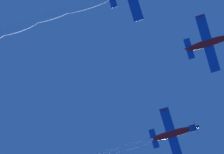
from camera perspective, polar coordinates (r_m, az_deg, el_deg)
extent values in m
ellipsoid|color=red|center=(71.65, 12.73, 4.44)|extent=(3.62, 7.53, 1.43)
cube|color=#194CB2|center=(71.43, 12.59, 4.36)|extent=(9.56, 4.49, 1.03)
ellipsoid|color=red|center=(72.82, 13.44, 0.91)|extent=(0.60, 1.06, 0.32)
ellipsoid|color=red|center=(70.34, 11.69, 7.94)|extent=(0.60, 1.06, 0.32)
cube|color=#194CB2|center=(71.29, 10.19, 3.72)|extent=(3.56, 2.04, 0.44)
cube|color=red|center=(71.83, 10.05, 3.80)|extent=(0.63, 1.24, 1.29)
ellipsoid|color=#1E232D|center=(72.15, 12.91, 4.60)|extent=(1.35, 1.87, 0.84)
ellipsoid|color=red|center=(74.73, 8.05, -7.45)|extent=(3.61, 7.55, 1.62)
cylinder|color=#194CB2|center=(74.77, 10.61, -6.69)|extent=(1.56, 1.37, 1.34)
cone|color=black|center=(74.79, 11.16, -6.53)|extent=(0.83, 0.95, 0.65)
cylinder|color=#3F3F47|center=(74.79, 11.03, -6.57)|extent=(2.74, 0.91, 2.83)
cube|color=#194CB2|center=(74.56, 7.90, -7.56)|extent=(9.56, 4.50, 1.06)
ellipsoid|color=red|center=(72.66, 6.93, -4.36)|extent=(0.60, 1.06, 0.35)
cube|color=#194CB2|center=(74.90, 5.60, -8.14)|extent=(3.56, 2.04, 0.46)
cube|color=red|center=(75.42, 5.51, -7.97)|extent=(0.64, 1.26, 1.32)
ellipsoid|color=#1E232D|center=(75.15, 8.26, -7.22)|extent=(1.35, 1.89, 0.88)
ellipsoid|color=red|center=(69.36, 3.55, 7.64)|extent=(0.61, 1.06, 0.36)
ellipsoid|color=white|center=(74.85, 2.83, -9.01)|extent=(3.43, 7.61, 1.19)
ellipsoid|color=white|center=(68.74, -3.19, 9.46)|extent=(3.43, 7.61, 1.19)
ellipsoid|color=white|center=(69.59, -7.97, 8.13)|extent=(3.68, 7.69, 1.46)
ellipsoid|color=white|center=(70.77, -12.54, 6.41)|extent=(3.93, 7.78, 1.72)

